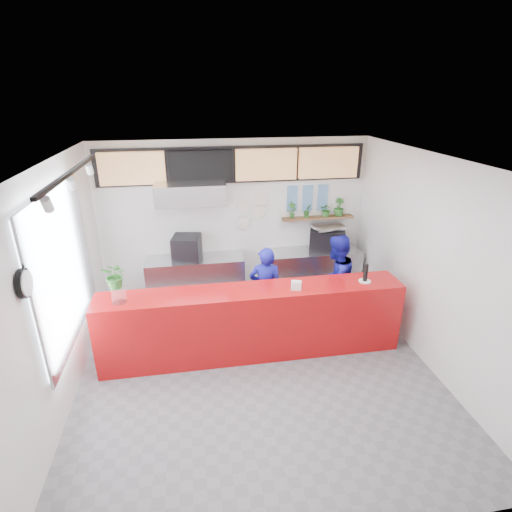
# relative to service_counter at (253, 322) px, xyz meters

# --- Properties ---
(floor) EXTENTS (5.00, 5.00, 0.00)m
(floor) POSITION_rel_service_counter_xyz_m (0.00, -0.40, -0.55)
(floor) COLOR slate
(floor) RESTS_ON ground
(ceiling) EXTENTS (5.00, 5.00, 0.00)m
(ceiling) POSITION_rel_service_counter_xyz_m (0.00, -0.40, 2.45)
(ceiling) COLOR silver
(wall_back) EXTENTS (5.00, 0.00, 5.00)m
(wall_back) POSITION_rel_service_counter_xyz_m (0.00, 2.10, 0.95)
(wall_back) COLOR white
(wall_back) RESTS_ON ground
(wall_left) EXTENTS (0.00, 5.00, 5.00)m
(wall_left) POSITION_rel_service_counter_xyz_m (-2.50, -0.40, 0.95)
(wall_left) COLOR white
(wall_left) RESTS_ON ground
(wall_right) EXTENTS (0.00, 5.00, 5.00)m
(wall_right) POSITION_rel_service_counter_xyz_m (2.50, -0.40, 0.95)
(wall_right) COLOR white
(wall_right) RESTS_ON ground
(service_counter) EXTENTS (4.50, 0.60, 1.10)m
(service_counter) POSITION_rel_service_counter_xyz_m (0.00, 0.00, 0.00)
(service_counter) COLOR #B40C0F
(service_counter) RESTS_ON ground
(cream_band) EXTENTS (5.00, 0.02, 0.80)m
(cream_band) POSITION_rel_service_counter_xyz_m (0.00, 2.09, 2.05)
(cream_band) COLOR beige
(cream_band) RESTS_ON wall_back
(prep_bench) EXTENTS (1.80, 0.60, 0.90)m
(prep_bench) POSITION_rel_service_counter_xyz_m (-0.80, 1.80, -0.10)
(prep_bench) COLOR #B2B5BA
(prep_bench) RESTS_ON ground
(panini_oven) EXTENTS (0.57, 0.57, 0.44)m
(panini_oven) POSITION_rel_service_counter_xyz_m (-0.93, 1.80, 0.57)
(panini_oven) COLOR black
(panini_oven) RESTS_ON prep_bench
(extraction_hood) EXTENTS (1.20, 0.70, 0.35)m
(extraction_hood) POSITION_rel_service_counter_xyz_m (-0.80, 1.75, 1.60)
(extraction_hood) COLOR #B2B5BA
(extraction_hood) RESTS_ON ceiling
(hood_lip) EXTENTS (1.20, 0.69, 0.31)m
(hood_lip) POSITION_rel_service_counter_xyz_m (-0.80, 1.75, 1.40)
(hood_lip) COLOR #B2B5BA
(hood_lip) RESTS_ON ceiling
(right_bench) EXTENTS (1.80, 0.60, 0.90)m
(right_bench) POSITION_rel_service_counter_xyz_m (1.50, 1.80, -0.10)
(right_bench) COLOR #B2B5BA
(right_bench) RESTS_ON ground
(espresso_machine) EXTENTS (0.77, 0.66, 0.42)m
(espresso_machine) POSITION_rel_service_counter_xyz_m (1.75, 1.80, 0.56)
(espresso_machine) COLOR black
(espresso_machine) RESTS_ON right_bench
(espresso_tray) EXTENTS (0.65, 0.50, 0.05)m
(espresso_tray) POSITION_rel_service_counter_xyz_m (1.75, 1.80, 0.83)
(espresso_tray) COLOR silver
(espresso_tray) RESTS_ON espresso_machine
(herb_shelf) EXTENTS (1.40, 0.18, 0.04)m
(herb_shelf) POSITION_rel_service_counter_xyz_m (1.60, 2.00, 0.95)
(herb_shelf) COLOR brown
(herb_shelf) RESTS_ON wall_back
(menu_board_far_left) EXTENTS (1.10, 0.10, 0.55)m
(menu_board_far_left) POSITION_rel_service_counter_xyz_m (-1.75, 1.98, 2.00)
(menu_board_far_left) COLOR tan
(menu_board_far_left) RESTS_ON wall_back
(menu_board_mid_left) EXTENTS (1.10, 0.10, 0.55)m
(menu_board_mid_left) POSITION_rel_service_counter_xyz_m (-0.59, 1.98, 2.00)
(menu_board_mid_left) COLOR black
(menu_board_mid_left) RESTS_ON wall_back
(menu_board_mid_right) EXTENTS (1.10, 0.10, 0.55)m
(menu_board_mid_right) POSITION_rel_service_counter_xyz_m (0.57, 1.98, 2.00)
(menu_board_mid_right) COLOR tan
(menu_board_mid_right) RESTS_ON wall_back
(menu_board_far_right) EXTENTS (1.10, 0.10, 0.55)m
(menu_board_far_right) POSITION_rel_service_counter_xyz_m (1.73, 1.98, 2.00)
(menu_board_far_right) COLOR tan
(menu_board_far_right) RESTS_ON wall_back
(soffit) EXTENTS (4.80, 0.04, 0.65)m
(soffit) POSITION_rel_service_counter_xyz_m (0.00, 2.06, 2.00)
(soffit) COLOR black
(soffit) RESTS_ON wall_back
(window_pane) EXTENTS (0.04, 2.20, 1.90)m
(window_pane) POSITION_rel_service_counter_xyz_m (-2.47, -0.10, 1.15)
(window_pane) COLOR silver
(window_pane) RESTS_ON wall_left
(window_frame) EXTENTS (0.03, 2.30, 2.00)m
(window_frame) POSITION_rel_service_counter_xyz_m (-2.45, -0.10, 1.15)
(window_frame) COLOR #B2B5BA
(window_frame) RESTS_ON wall_left
(wall_clock_rim) EXTENTS (0.05, 0.30, 0.30)m
(wall_clock_rim) POSITION_rel_service_counter_xyz_m (-2.46, -1.30, 1.50)
(wall_clock_rim) COLOR black
(wall_clock_rim) RESTS_ON wall_left
(wall_clock_face) EXTENTS (0.02, 0.26, 0.26)m
(wall_clock_face) POSITION_rel_service_counter_xyz_m (-2.43, -1.30, 1.50)
(wall_clock_face) COLOR white
(wall_clock_face) RESTS_ON wall_left
(track_rail) EXTENTS (0.05, 2.40, 0.04)m
(track_rail) POSITION_rel_service_counter_xyz_m (-2.10, -0.40, 2.39)
(track_rail) COLOR black
(track_rail) RESTS_ON ceiling
(dec_plate_a) EXTENTS (0.24, 0.03, 0.24)m
(dec_plate_a) POSITION_rel_service_counter_xyz_m (0.15, 2.07, 1.20)
(dec_plate_a) COLOR silver
(dec_plate_a) RESTS_ON wall_back
(dec_plate_b) EXTENTS (0.24, 0.03, 0.24)m
(dec_plate_b) POSITION_rel_service_counter_xyz_m (0.45, 2.07, 1.10)
(dec_plate_b) COLOR silver
(dec_plate_b) RESTS_ON wall_back
(dec_plate_c) EXTENTS (0.24, 0.03, 0.24)m
(dec_plate_c) POSITION_rel_service_counter_xyz_m (0.15, 2.07, 0.90)
(dec_plate_c) COLOR silver
(dec_plate_c) RESTS_ON wall_back
(dec_plate_d) EXTENTS (0.24, 0.03, 0.24)m
(dec_plate_d) POSITION_rel_service_counter_xyz_m (0.50, 2.07, 1.35)
(dec_plate_d) COLOR silver
(dec_plate_d) RESTS_ON wall_back
(photo_frame_a) EXTENTS (0.20, 0.02, 0.25)m
(photo_frame_a) POSITION_rel_service_counter_xyz_m (1.10, 2.08, 1.45)
(photo_frame_a) COLOR #598CBF
(photo_frame_a) RESTS_ON wall_back
(photo_frame_b) EXTENTS (0.20, 0.02, 0.25)m
(photo_frame_b) POSITION_rel_service_counter_xyz_m (1.40, 2.08, 1.45)
(photo_frame_b) COLOR #598CBF
(photo_frame_b) RESTS_ON wall_back
(photo_frame_c) EXTENTS (0.20, 0.02, 0.25)m
(photo_frame_c) POSITION_rel_service_counter_xyz_m (1.70, 2.08, 1.45)
(photo_frame_c) COLOR #598CBF
(photo_frame_c) RESTS_ON wall_back
(photo_frame_d) EXTENTS (0.20, 0.02, 0.25)m
(photo_frame_d) POSITION_rel_service_counter_xyz_m (1.10, 2.08, 1.20)
(photo_frame_d) COLOR #598CBF
(photo_frame_d) RESTS_ON wall_back
(photo_frame_e) EXTENTS (0.20, 0.02, 0.25)m
(photo_frame_e) POSITION_rel_service_counter_xyz_m (1.40, 2.08, 1.20)
(photo_frame_e) COLOR #598CBF
(photo_frame_e) RESTS_ON wall_back
(photo_frame_f) EXTENTS (0.20, 0.02, 0.25)m
(photo_frame_f) POSITION_rel_service_counter_xyz_m (1.70, 2.08, 1.20)
(photo_frame_f) COLOR #598CBF
(photo_frame_f) RESTS_ON wall_back
(staff_center) EXTENTS (0.61, 0.47, 1.49)m
(staff_center) POSITION_rel_service_counter_xyz_m (0.32, 0.65, 0.19)
(staff_center) COLOR #151797
(staff_center) RESTS_ON ground
(staff_right) EXTENTS (1.00, 0.94, 1.62)m
(staff_right) POSITION_rel_service_counter_xyz_m (1.50, 0.61, 0.26)
(staff_right) COLOR #151797
(staff_right) RESTS_ON ground
(herb_a) EXTENTS (0.19, 0.16, 0.32)m
(herb_a) POSITION_rel_service_counter_xyz_m (1.08, 2.00, 1.13)
(herb_a) COLOR #2C6D26
(herb_a) RESTS_ON herb_shelf
(herb_b) EXTENTS (0.18, 0.16, 0.26)m
(herb_b) POSITION_rel_service_counter_xyz_m (1.38, 2.00, 1.10)
(herb_b) COLOR #2C6D26
(herb_b) RESTS_ON herb_shelf
(herb_c) EXTENTS (0.29, 0.27, 0.27)m
(herb_c) POSITION_rel_service_counter_xyz_m (1.77, 2.00, 1.10)
(herb_c) COLOR #2C6D26
(herb_c) RESTS_ON herb_shelf
(herb_d) EXTENTS (0.20, 0.18, 0.34)m
(herb_d) POSITION_rel_service_counter_xyz_m (2.02, 2.00, 1.14)
(herb_d) COLOR #2C6D26
(herb_d) RESTS_ON herb_shelf
(glass_vase) EXTENTS (0.22, 0.22, 0.24)m
(glass_vase) POSITION_rel_service_counter_xyz_m (-1.85, -0.06, 0.67)
(glass_vase) COLOR white
(glass_vase) RESTS_ON service_counter
(basil_vase) EXTENTS (0.42, 0.39, 0.37)m
(basil_vase) POSITION_rel_service_counter_xyz_m (-1.85, -0.06, 0.95)
(basil_vase) COLOR #2C6D26
(basil_vase) RESTS_ON glass_vase
(napkin_holder) EXTENTS (0.17, 0.13, 0.13)m
(napkin_holder) POSITION_rel_service_counter_xyz_m (0.62, -0.10, 0.61)
(napkin_holder) COLOR white
(napkin_holder) RESTS_ON service_counter
(white_plate) EXTENTS (0.24, 0.24, 0.01)m
(white_plate) POSITION_rel_service_counter_xyz_m (1.72, -0.02, 0.56)
(white_plate) COLOR white
(white_plate) RESTS_ON service_counter
(pepper_mill) EXTENTS (0.08, 0.08, 0.27)m
(pepper_mill) POSITION_rel_service_counter_xyz_m (1.72, -0.02, 0.70)
(pepper_mill) COLOR black
(pepper_mill) RESTS_ON white_plate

